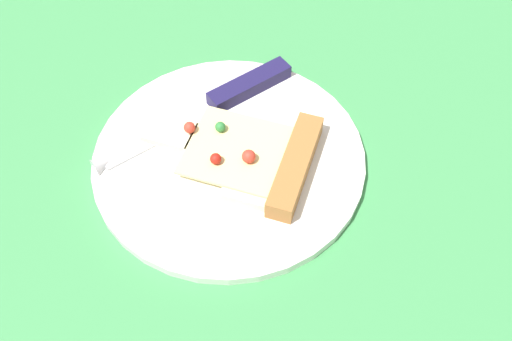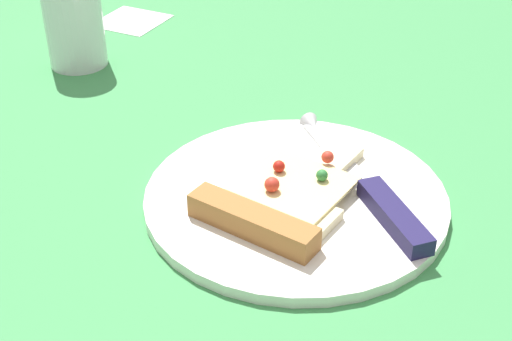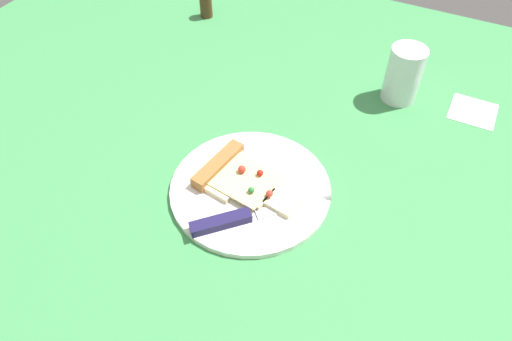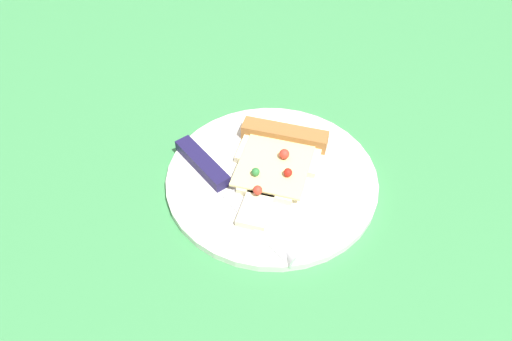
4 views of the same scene
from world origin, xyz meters
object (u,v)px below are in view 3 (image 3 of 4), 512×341
(drinking_glass, at_px, (404,74))
(pepper_shaker, at_px, (206,6))
(pizza_slice, at_px, (238,177))
(knife, at_px, (248,216))
(plate, at_px, (250,189))

(drinking_glass, xyz_separation_m, pepper_shaker, (-0.53, 0.11, -0.03))
(pizza_slice, bearing_deg, pepper_shaker, -135.17)
(pizza_slice, bearing_deg, knife, 47.44)
(plate, relative_size, knife, 1.50)
(plate, distance_m, pizza_slice, 0.03)
(knife, height_order, pepper_shaker, pepper_shaker)
(knife, xyz_separation_m, drinking_glass, (0.13, 0.43, 0.04))
(knife, distance_m, drinking_glass, 0.45)
(pepper_shaker, bearing_deg, drinking_glass, -11.18)
(plate, height_order, drinking_glass, drinking_glass)
(drinking_glass, bearing_deg, pizza_slice, -116.70)
(plate, relative_size, pizza_slice, 1.52)
(plate, height_order, knife, knife)
(plate, xyz_separation_m, pepper_shaker, (-0.38, 0.48, 0.02))
(plate, distance_m, knife, 0.07)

